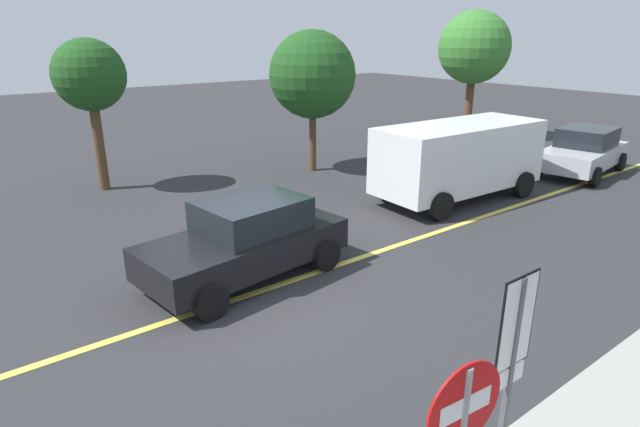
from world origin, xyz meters
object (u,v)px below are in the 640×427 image
(tree_centre_verge, at_px, (312,75))
(tree_right_verge, at_px, (474,48))
(tree_left_verge, at_px, (89,77))
(car_silver_behind_van, at_px, (584,151))
(car_black_approaching, at_px, (246,239))
(white_van, at_px, (459,157))
(speed_limit_sign, at_px, (513,346))

(tree_centre_verge, distance_m, tree_right_verge, 9.18)
(tree_left_verge, bearing_deg, car_silver_behind_van, -30.36)
(tree_left_verge, height_order, tree_centre_verge, tree_centre_verge)
(car_black_approaching, height_order, tree_right_verge, tree_right_verge)
(white_van, distance_m, tree_right_verge, 10.01)
(speed_limit_sign, distance_m, car_silver_behind_van, 14.97)
(white_van, xyz_separation_m, car_silver_behind_van, (5.80, -0.75, -0.48))
(tree_centre_verge, relative_size, tree_right_verge, 0.85)
(car_black_approaching, relative_size, tree_right_verge, 0.77)
(tree_centre_verge, bearing_deg, tree_right_verge, 2.73)
(white_van, relative_size, tree_left_verge, 1.17)
(speed_limit_sign, relative_size, tree_left_verge, 0.56)
(car_silver_behind_van, xyz_separation_m, tree_right_verge, (2.01, 6.41, 3.19))
(speed_limit_sign, xyz_separation_m, tree_centre_verge, (6.50, 12.06, 1.52))
(speed_limit_sign, relative_size, white_van, 0.48)
(car_silver_behind_van, xyz_separation_m, tree_left_verge, (-13.70, 8.02, 2.62))
(car_black_approaching, height_order, tree_centre_verge, tree_centre_verge)
(white_van, distance_m, car_black_approaching, 7.45)
(car_black_approaching, bearing_deg, tree_right_verge, 22.94)
(speed_limit_sign, bearing_deg, tree_right_verge, 38.62)
(white_van, bearing_deg, tree_centre_verge, 104.41)
(car_silver_behind_van, xyz_separation_m, tree_centre_verge, (-7.14, 5.97, 2.49))
(speed_limit_sign, distance_m, white_van, 10.42)
(white_van, xyz_separation_m, tree_centre_verge, (-1.34, 5.22, 2.01))
(tree_centre_verge, bearing_deg, white_van, -75.59)
(white_van, relative_size, car_black_approaching, 1.24)
(tree_centre_verge, bearing_deg, car_silver_behind_van, -39.92)
(speed_limit_sign, xyz_separation_m, car_silver_behind_van, (13.64, 6.09, -0.97))
(tree_left_verge, xyz_separation_m, tree_centre_verge, (6.56, -2.05, -0.13))
(white_van, bearing_deg, tree_right_verge, 35.95)
(car_black_approaching, distance_m, tree_left_verge, 8.47)
(speed_limit_sign, relative_size, car_black_approaching, 0.59)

